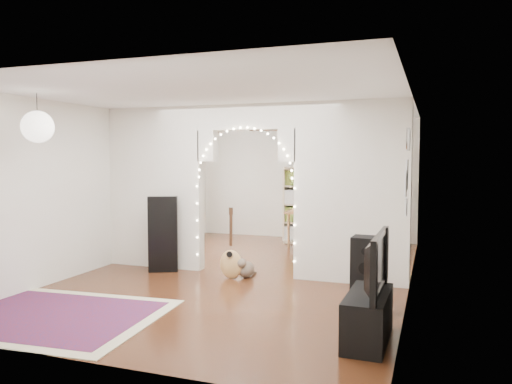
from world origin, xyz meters
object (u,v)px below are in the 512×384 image
(floor_speaker, at_px, (367,274))
(acoustic_guitar, at_px, (231,253))
(dining_table, at_px, (317,214))
(dining_chair_left, at_px, (312,236))
(bookcase, at_px, (320,205))
(media_console, at_px, (368,317))
(dining_chair_right, at_px, (311,244))

(floor_speaker, bearing_deg, acoustic_guitar, 160.23)
(dining_table, xyz_separation_m, dining_chair_left, (-0.05, -0.18, -0.44))
(floor_speaker, xyz_separation_m, bookcase, (-1.59, 4.66, 0.37))
(dining_chair_left, bearing_deg, media_console, -57.11)
(bookcase, relative_size, dining_chair_left, 3.12)
(dining_chair_left, bearing_deg, acoustic_guitar, -87.60)
(bookcase, bearing_deg, acoustic_guitar, -117.14)
(dining_table, bearing_deg, media_console, -70.15)
(floor_speaker, bearing_deg, bookcase, 112.66)
(bookcase, xyz_separation_m, dining_chair_right, (0.19, -1.67, -0.59))
(acoustic_guitar, height_order, dining_chair_right, acoustic_guitar)
(acoustic_guitar, bearing_deg, dining_chair_left, 72.56)
(dining_chair_right, bearing_deg, acoustic_guitar, -123.33)
(media_console, bearing_deg, dining_table, 109.07)
(media_console, height_order, dining_table, dining_table)
(dining_chair_right, bearing_deg, floor_speaker, -77.58)
(dining_chair_right, bearing_deg, media_console, -81.66)
(acoustic_guitar, relative_size, bookcase, 0.57)
(floor_speaker, height_order, dining_table, floor_speaker)
(media_console, xyz_separation_m, dining_table, (-1.67, 5.10, 0.43))
(dining_chair_left, relative_size, dining_chair_right, 1.01)
(floor_speaker, relative_size, dining_table, 0.75)
(acoustic_guitar, height_order, dining_table, acoustic_guitar)
(bookcase, bearing_deg, media_console, -91.28)
(floor_speaker, height_order, dining_chair_right, floor_speaker)
(media_console, height_order, dining_chair_right, media_console)
(media_console, relative_size, dining_chair_right, 1.90)
(bookcase, bearing_deg, dining_table, -102.41)
(acoustic_guitar, xyz_separation_m, bookcase, (0.58, 3.71, 0.42))
(acoustic_guitar, bearing_deg, floor_speaker, -29.84)
(dining_table, height_order, dining_chair_left, dining_table)
(media_console, bearing_deg, dining_chair_right, 111.98)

